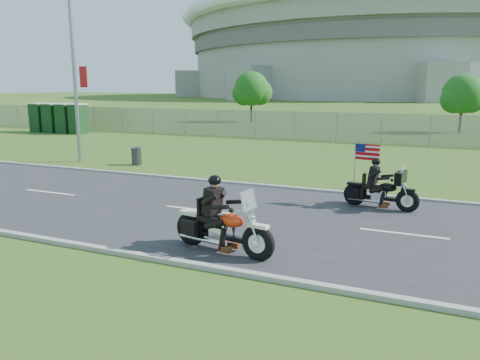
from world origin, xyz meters
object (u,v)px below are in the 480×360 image
at_px(porta_toilet_c, 52,118).
at_px(porta_toilet_d, 39,118).
at_px(streetlight, 76,47).
at_px(porta_toilet_a, 78,119).
at_px(porta_toilet_b, 65,119).
at_px(motorcycle_follow, 380,192).
at_px(trash_can, 136,157).
at_px(motorcycle_lead, 221,229).

height_order(porta_toilet_c, porta_toilet_d, same).
bearing_deg(streetlight, porta_toilet_a, 132.91).
height_order(porta_toilet_b, porta_toilet_d, same).
bearing_deg(motorcycle_follow, porta_toilet_c, 160.82).
relative_size(streetlight, motorcycle_follow, 4.24).
bearing_deg(trash_can, porta_toilet_b, 143.88).
distance_m(porta_toilet_b, porta_toilet_c, 1.40).
distance_m(porta_toilet_c, trash_can, 19.22).
bearing_deg(porta_toilet_d, trash_can, -31.48).
xyz_separation_m(streetlight, porta_toilet_a, (-10.02, 10.78, -4.49)).
height_order(porta_toilet_a, porta_toilet_d, same).
bearing_deg(porta_toilet_d, motorcycle_lead, -37.10).
xyz_separation_m(porta_toilet_a, trash_can, (13.19, -10.65, -0.74)).
relative_size(motorcycle_lead, motorcycle_follow, 1.14).
bearing_deg(motorcycle_follow, trash_can, 170.27).
distance_m(porta_toilet_c, porta_toilet_d, 1.40).
bearing_deg(motorcycle_lead, motorcycle_follow, 72.42).
relative_size(porta_toilet_d, trash_can, 2.78).
xyz_separation_m(porta_toilet_a, motorcycle_lead, (22.25, -20.00, -0.58)).
distance_m(porta_toilet_c, motorcycle_lead, 32.06).
bearing_deg(motorcycle_follow, streetlight, 174.37).
bearing_deg(porta_toilet_a, porta_toilet_d, 180.00).
bearing_deg(porta_toilet_a, porta_toilet_b, 180.00).
height_order(porta_toilet_b, motorcycle_lead, porta_toilet_b).
distance_m(porta_toilet_a, motorcycle_lead, 29.92).
height_order(porta_toilet_c, motorcycle_follow, porta_toilet_c).
height_order(streetlight, porta_toilet_d, streetlight).
relative_size(porta_toilet_b, trash_can, 2.78).
bearing_deg(trash_can, porta_toilet_d, 148.52).
distance_m(streetlight, trash_can, 6.11).
bearing_deg(porta_toilet_c, porta_toilet_b, 0.00).
bearing_deg(streetlight, motorcycle_follow, -13.96).
bearing_deg(porta_toilet_c, porta_toilet_d, 180.00).
distance_m(streetlight, porta_toilet_d, 18.40).
xyz_separation_m(motorcycle_follow, trash_can, (-11.91, 3.88, -0.13)).
height_order(porta_toilet_b, motorcycle_follow, porta_toilet_b).
distance_m(porta_toilet_a, porta_toilet_c, 2.80).
bearing_deg(porta_toilet_c, streetlight, -40.06).
bearing_deg(streetlight, porta_toilet_b, 136.65).
xyz_separation_m(porta_toilet_b, trash_can, (14.59, -10.65, -0.74)).
bearing_deg(trash_can, motorcycle_lead, -45.92).
bearing_deg(porta_toilet_d, porta_toilet_c, 0.00).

